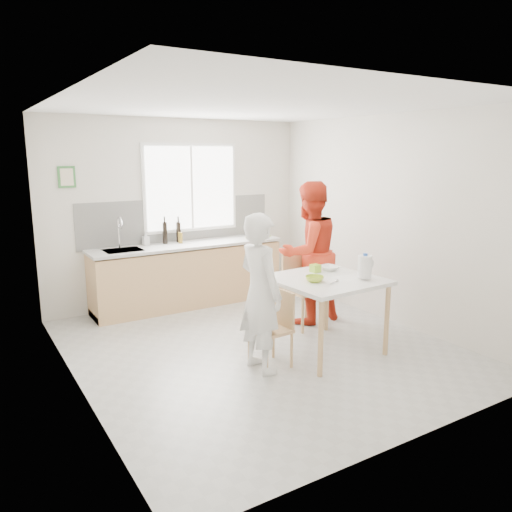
# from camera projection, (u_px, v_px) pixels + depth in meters

# --- Properties ---
(ground) EXTENTS (4.50, 4.50, 0.00)m
(ground) POSITION_uv_depth(u_px,v_px,m) (259.00, 347.00, 5.78)
(ground) COLOR #B7B7B2
(ground) RESTS_ON ground
(room_shell) EXTENTS (4.50, 4.50, 4.50)m
(room_shell) POSITION_uv_depth(u_px,v_px,m) (259.00, 205.00, 5.45)
(room_shell) COLOR silver
(room_shell) RESTS_ON ground
(window) EXTENTS (1.50, 0.06, 1.30)m
(window) POSITION_uv_depth(u_px,v_px,m) (191.00, 188.00, 7.40)
(window) COLOR white
(window) RESTS_ON room_shell
(backsplash) EXTENTS (3.00, 0.02, 0.65)m
(backsplash) POSITION_uv_depth(u_px,v_px,m) (179.00, 220.00, 7.40)
(backsplash) COLOR white
(backsplash) RESTS_ON room_shell
(picture_frame) EXTENTS (0.22, 0.03, 0.28)m
(picture_frame) POSITION_uv_depth(u_px,v_px,m) (67.00, 177.00, 6.46)
(picture_frame) COLOR #3C843F
(picture_frame) RESTS_ON room_shell
(kitchen_counter) EXTENTS (2.84, 0.64, 1.37)m
(kitchen_counter) POSITION_uv_depth(u_px,v_px,m) (188.00, 277.00, 7.32)
(kitchen_counter) COLOR tan
(kitchen_counter) RESTS_ON ground
(dining_table) EXTENTS (1.16, 1.16, 0.85)m
(dining_table) POSITION_uv_depth(u_px,v_px,m) (325.00, 286.00, 5.53)
(dining_table) COLOR white
(dining_table) RESTS_ON ground
(chair_left) EXTENTS (0.39, 0.39, 0.80)m
(chair_left) POSITION_uv_depth(u_px,v_px,m) (275.00, 325.00, 5.21)
(chair_left) COLOR tan
(chair_left) RESTS_ON ground
(chair_far) EXTENTS (0.47, 0.47, 0.98)m
(chair_far) POSITION_uv_depth(u_px,v_px,m) (301.00, 285.00, 6.43)
(chair_far) COLOR tan
(chair_far) RESTS_ON ground
(person_white) EXTENTS (0.42, 0.62, 1.64)m
(person_white) POSITION_uv_depth(u_px,v_px,m) (260.00, 293.00, 5.03)
(person_white) COLOR white
(person_white) RESTS_ON ground
(person_red) EXTENTS (0.94, 0.75, 1.86)m
(person_red) POSITION_uv_depth(u_px,v_px,m) (309.00, 253.00, 6.50)
(person_red) COLOR red
(person_red) RESTS_ON ground
(bowl_green) EXTENTS (0.21, 0.21, 0.06)m
(bowl_green) POSITION_uv_depth(u_px,v_px,m) (315.00, 279.00, 5.36)
(bowl_green) COLOR #A9CA2E
(bowl_green) RESTS_ON dining_table
(bowl_white) EXTENTS (0.22, 0.22, 0.05)m
(bowl_white) POSITION_uv_depth(u_px,v_px,m) (330.00, 268.00, 5.88)
(bowl_white) COLOR white
(bowl_white) RESTS_ON dining_table
(milk_jug) EXTENTS (0.21, 0.15, 0.27)m
(milk_jug) POSITION_uv_depth(u_px,v_px,m) (365.00, 266.00, 5.44)
(milk_jug) COLOR white
(milk_jug) RESTS_ON dining_table
(green_box) EXTENTS (0.11, 0.11, 0.09)m
(green_box) POSITION_uv_depth(u_px,v_px,m) (315.00, 268.00, 5.79)
(green_box) COLOR #98CD2F
(green_box) RESTS_ON dining_table
(spoon) EXTENTS (0.15, 0.07, 0.01)m
(spoon) POSITION_uv_depth(u_px,v_px,m) (334.00, 282.00, 5.29)
(spoon) COLOR #A5A5AA
(spoon) RESTS_ON dining_table
(cutting_board) EXTENTS (0.42, 0.37, 0.01)m
(cutting_board) POSITION_uv_depth(u_px,v_px,m) (259.00, 237.00, 7.78)
(cutting_board) COLOR #88B329
(cutting_board) RESTS_ON kitchen_counter
(wine_bottle_a) EXTENTS (0.07, 0.07, 0.32)m
(wine_bottle_a) POSITION_uv_depth(u_px,v_px,m) (165.00, 233.00, 7.17)
(wine_bottle_a) COLOR black
(wine_bottle_a) RESTS_ON kitchen_counter
(wine_bottle_b) EXTENTS (0.07, 0.07, 0.30)m
(wine_bottle_b) POSITION_uv_depth(u_px,v_px,m) (179.00, 232.00, 7.31)
(wine_bottle_b) COLOR black
(wine_bottle_b) RESTS_ON kitchen_counter
(jar_amber) EXTENTS (0.06, 0.06, 0.16)m
(jar_amber) POSITION_uv_depth(u_px,v_px,m) (180.00, 238.00, 7.23)
(jar_amber) COLOR olive
(jar_amber) RESTS_ON kitchen_counter
(soap_bottle) EXTENTS (0.09, 0.10, 0.19)m
(soap_bottle) POSITION_uv_depth(u_px,v_px,m) (146.00, 239.00, 7.08)
(soap_bottle) COLOR #999999
(soap_bottle) RESTS_ON kitchen_counter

